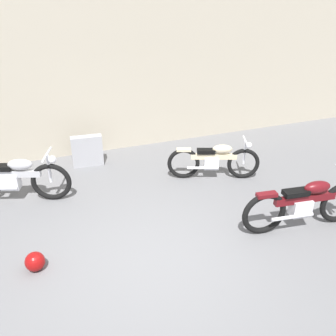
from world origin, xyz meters
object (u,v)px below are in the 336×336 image
(motorcycle_cream, at_px, (214,160))
(motorcycle_silver, at_px, (14,178))
(helmet, at_px, (35,262))
(stone_marker, at_px, (87,151))
(motorcycle_maroon, at_px, (305,203))

(motorcycle_cream, relative_size, motorcycle_silver, 0.88)
(helmet, bearing_deg, stone_marker, 67.73)
(helmet, distance_m, motorcycle_cream, 4.09)
(stone_marker, relative_size, motorcycle_cream, 0.38)
(motorcycle_silver, bearing_deg, motorcycle_maroon, -11.31)
(stone_marker, distance_m, motorcycle_silver, 1.87)
(motorcycle_maroon, relative_size, motorcycle_silver, 1.04)
(motorcycle_cream, bearing_deg, stone_marker, 167.96)
(helmet, relative_size, motorcycle_maroon, 0.13)
(stone_marker, height_order, motorcycle_silver, motorcycle_silver)
(stone_marker, bearing_deg, motorcycle_silver, -146.22)
(stone_marker, bearing_deg, motorcycle_maroon, -50.02)
(helmet, bearing_deg, motorcycle_maroon, -6.17)
(motorcycle_maroon, bearing_deg, stone_marker, 136.73)
(stone_marker, height_order, motorcycle_cream, motorcycle_cream)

